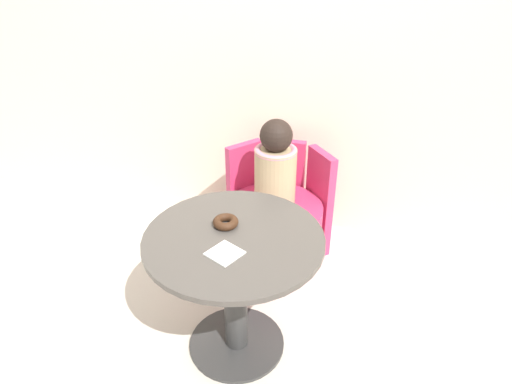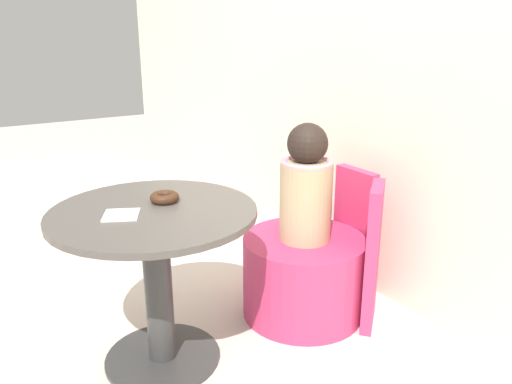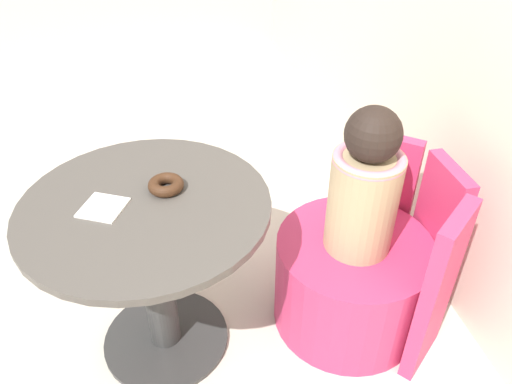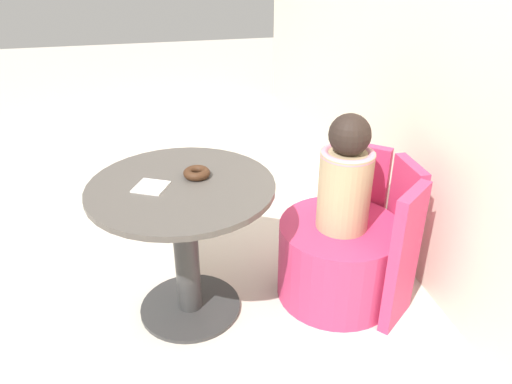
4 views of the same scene
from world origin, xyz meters
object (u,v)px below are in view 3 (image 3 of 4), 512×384
Objects in this scene: child_figure at (365,187)px; donut at (166,185)px; tub_chair at (350,281)px; round_table at (152,250)px.

donut is (-0.08, -0.63, 0.04)m from child_figure.
donut reaches higher than tub_chair.
donut is at bearing 129.06° from round_table.
tub_chair is 5.03× the size of donut.
child_figure is (0.00, 0.00, 0.44)m from tub_chair.
tub_chair is (0.03, 0.70, -0.27)m from round_table.
donut reaches higher than round_table.
child_figure is 4.73× the size of donut.
donut is (-0.06, 0.07, 0.21)m from round_table.
child_figure is 0.64m from donut.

